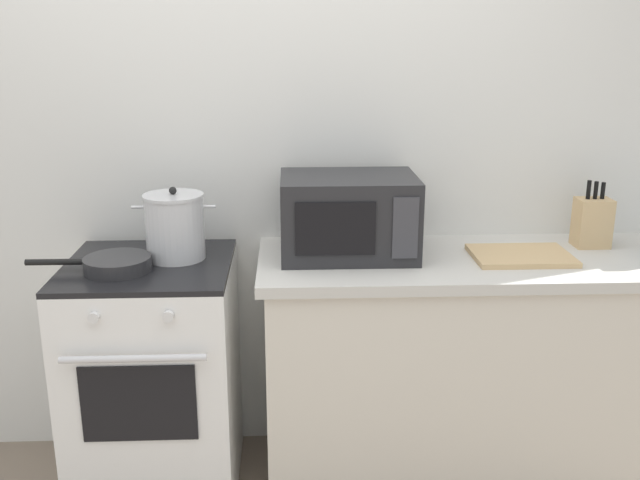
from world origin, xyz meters
name	(u,v)px	position (x,y,z in m)	size (l,w,h in m)	color
back_wall	(322,155)	(0.30, 0.97, 1.25)	(4.40, 0.10, 2.50)	silver
lower_cabinet_right	(478,373)	(0.90, 0.62, 0.44)	(1.64, 0.56, 0.88)	beige
countertop_right	(486,262)	(0.90, 0.62, 0.90)	(1.70, 0.60, 0.04)	beige
stove	(156,378)	(-0.35, 0.60, 0.46)	(0.60, 0.64, 0.92)	white
stock_pot	(175,226)	(-0.25, 0.66, 1.04)	(0.30, 0.22, 0.27)	silver
frying_pan	(115,264)	(-0.45, 0.52, 0.95)	(0.44, 0.24, 0.05)	#28282B
microwave	(348,216)	(0.39, 0.68, 1.07)	(0.50, 0.37, 0.30)	#232326
cutting_board	(521,256)	(1.02, 0.60, 0.93)	(0.36, 0.26, 0.02)	tan
knife_block	(592,222)	(1.34, 0.74, 1.02)	(0.13, 0.10, 0.26)	tan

